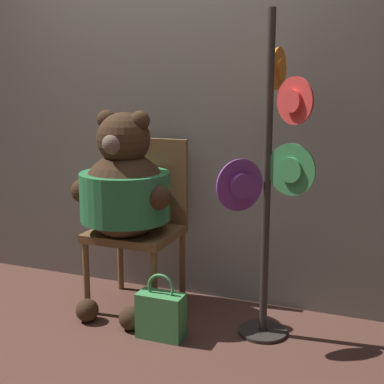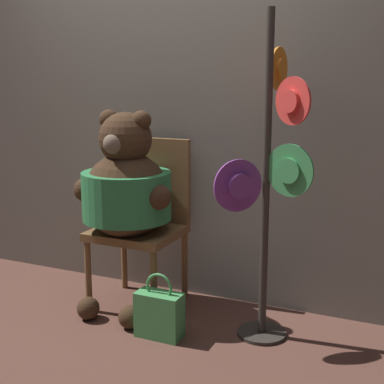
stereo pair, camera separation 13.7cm
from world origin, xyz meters
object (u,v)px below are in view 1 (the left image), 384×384
(hat_display_rack, at_px, (269,181))
(handbag_on_ground, at_px, (161,314))
(chair, at_px, (141,216))
(teddy_bear, at_px, (124,191))

(hat_display_rack, bearing_deg, handbag_on_ground, -157.05)
(chair, relative_size, teddy_bear, 0.85)
(teddy_bear, bearing_deg, hat_display_rack, -1.77)
(teddy_bear, xyz_separation_m, handbag_on_ground, (0.35, -0.26, -0.63))
(chair, height_order, handbag_on_ground, chair)
(chair, distance_m, hat_display_rack, 0.95)
(chair, distance_m, teddy_bear, 0.26)
(chair, xyz_separation_m, handbag_on_ground, (0.33, -0.43, -0.44))
(hat_display_rack, xyz_separation_m, handbag_on_ground, (-0.54, -0.23, -0.76))
(teddy_bear, relative_size, handbag_on_ground, 3.32)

